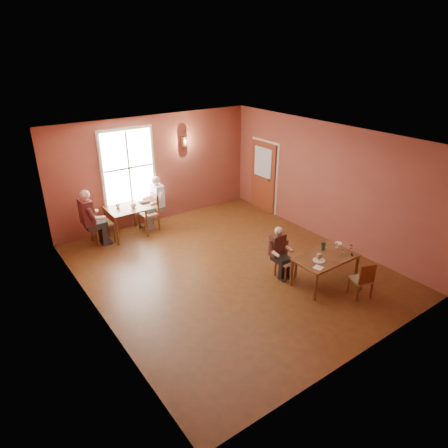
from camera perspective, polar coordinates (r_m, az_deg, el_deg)
ground at (r=9.23m, az=0.73°, el=-6.37°), size 6.00×7.00×0.01m
wall_back at (r=11.41m, az=-9.76°, el=7.66°), size 6.00×0.04×3.00m
wall_front at (r=6.39m, az=19.85°, el=-7.53°), size 6.00×0.04×3.00m
wall_left at (r=7.35m, az=-18.47°, el=-2.96°), size 0.04×7.00×3.00m
wall_right at (r=10.51m, az=14.16°, el=5.81°), size 0.04×7.00×3.00m
ceiling at (r=8.11m, az=0.84°, el=12.16°), size 6.00×7.00×0.04m
window at (r=11.00m, az=-13.47°, el=7.81°), size 1.36×0.10×1.96m
door at (r=12.13m, az=5.59°, el=6.69°), size 0.12×1.04×2.10m
wall_sconce at (r=11.55m, az=-5.72°, el=11.69°), size 0.16×0.16×0.28m
main_table at (r=8.82m, az=14.14°, el=-6.37°), size 1.35×0.76×0.63m
chair_diner_main at (r=8.83m, az=8.88°, el=-5.25°), size 0.35×0.35×0.80m
diner_main at (r=8.73m, az=9.08°, el=-4.41°), size 0.45×0.45×1.12m
chair_empty at (r=8.56m, az=19.00°, el=-7.40°), size 0.45×0.45×0.80m
plate_food at (r=8.48m, az=13.40°, el=-5.02°), size 0.28×0.28×0.03m
sandwich at (r=8.54m, az=13.41°, el=-4.55°), size 0.09×0.09×0.10m
goblet_a at (r=8.96m, az=15.73°, el=-3.11°), size 0.08×0.08×0.17m
goblet_b at (r=9.00m, az=17.66°, el=-3.29°), size 0.07×0.07×0.16m
goblet_c at (r=8.75m, az=16.53°, el=-3.94°), size 0.09×0.09×0.16m
menu_stand at (r=8.89m, az=13.99°, el=-3.11°), size 0.11×0.07×0.18m
knife at (r=8.52m, az=15.63°, el=-5.26°), size 0.18×0.03×0.00m
napkin at (r=8.23m, az=13.32°, el=-6.07°), size 0.21×0.21×0.01m
side_plate at (r=9.31m, az=16.05°, el=-2.64°), size 0.18×0.18×0.01m
sunglasses at (r=8.89m, az=17.81°, el=-4.19°), size 0.11×0.10×0.01m
second_table at (r=10.91m, az=-13.79°, el=0.31°), size 0.90×0.90×0.79m
chair_diner_white at (r=11.09m, az=-10.76°, el=1.62°), size 0.45×0.45×1.01m
diner_white at (r=11.03m, az=-10.70°, el=2.60°), size 0.56×0.56×1.40m
chair_diner_maroon at (r=10.66m, az=-17.07°, el=0.18°), size 0.48×0.48×1.08m
diner_maroon at (r=10.58m, az=-17.35°, el=1.11°), size 0.59×0.59×1.47m
cup_a at (r=10.69m, az=-12.84°, el=2.51°), size 0.14×0.14×0.11m
cup_b at (r=10.78m, az=-14.93°, el=2.49°), size 0.13×0.13×0.11m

